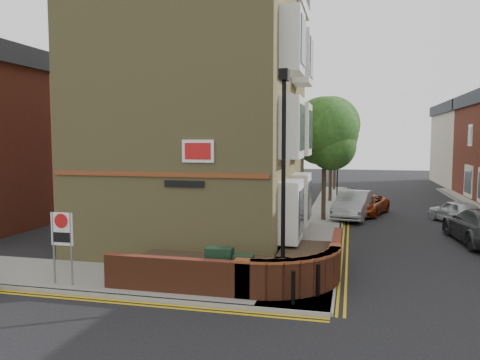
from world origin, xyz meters
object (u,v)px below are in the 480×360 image
lamppost (283,181)px  silver_car_near (353,205)px  utility_cabinet_large (220,268)px  zone_sign (62,235)px

lamppost → silver_car_near: 14.59m
utility_cabinet_large → zone_sign: (-4.70, -0.80, 0.92)m
lamppost → silver_car_near: lamppost is taller
lamppost → zone_sign: 6.85m
lamppost → utility_cabinet_large: lamppost is taller
utility_cabinet_large → silver_car_near: 14.65m
lamppost → zone_sign: size_ratio=2.86×
lamppost → zone_sign: lamppost is taller
silver_car_near → zone_sign: bearing=-109.6°
utility_cabinet_large → zone_sign: zone_sign is taller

